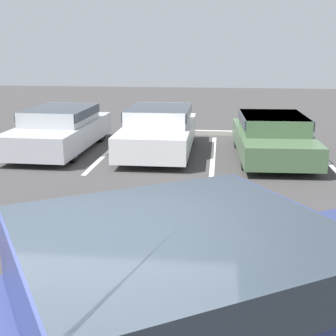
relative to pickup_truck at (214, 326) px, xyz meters
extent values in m
cube|color=white|center=(-6.11, 9.45, -0.89)|extent=(0.12, 4.87, 0.01)
cube|color=white|center=(-3.13, 9.45, -0.89)|extent=(0.12, 4.87, 0.01)
cube|color=white|center=(-0.16, 9.45, -0.89)|extent=(0.12, 4.87, 0.01)
cube|color=white|center=(2.81, 9.45, -0.89)|extent=(0.12, 4.87, 0.01)
cube|color=navy|center=(-0.27, -0.17, 0.56)|extent=(2.88, 2.79, 0.61)
cube|color=#2D3842|center=(-0.27, -0.17, 0.70)|extent=(2.87, 2.82, 0.33)
cylinder|color=black|center=(1.08, 1.70, -0.41)|extent=(0.98, 0.77, 0.95)
cylinder|color=#ADADB2|center=(1.08, 1.70, -0.41)|extent=(0.62, 0.56, 0.52)
cube|color=#B7BABF|center=(-4.54, 9.56, -0.41)|extent=(1.91, 4.54, 0.63)
cube|color=#B7BABF|center=(-4.53, 9.65, 0.11)|extent=(1.65, 2.38, 0.42)
cube|color=#2D3842|center=(-4.53, 9.65, 0.20)|extent=(1.72, 2.33, 0.25)
cylinder|color=black|center=(-3.77, 8.24, -0.59)|extent=(0.22, 0.61, 0.60)
cylinder|color=#ADADB2|center=(-3.77, 8.24, -0.59)|extent=(0.23, 0.34, 0.33)
cylinder|color=black|center=(-5.35, 8.27, -0.59)|extent=(0.22, 0.61, 0.60)
cylinder|color=#ADADB2|center=(-5.35, 8.27, -0.59)|extent=(0.23, 0.34, 0.33)
cylinder|color=black|center=(-3.72, 10.85, -0.59)|extent=(0.22, 0.61, 0.60)
cylinder|color=#ADADB2|center=(-3.72, 10.85, -0.59)|extent=(0.23, 0.34, 0.33)
cylinder|color=black|center=(-5.30, 10.88, -0.59)|extent=(0.22, 0.61, 0.60)
cylinder|color=#ADADB2|center=(-5.30, 10.88, -0.59)|extent=(0.23, 0.34, 0.33)
cube|color=silver|center=(-1.68, 9.54, -0.39)|extent=(1.85, 4.34, 0.64)
cube|color=silver|center=(-1.68, 9.62, 0.15)|extent=(1.62, 2.26, 0.46)
cube|color=#2D3842|center=(-1.68, 9.62, 0.24)|extent=(1.70, 2.22, 0.27)
cylinder|color=black|center=(-0.88, 8.28, -0.56)|extent=(0.21, 0.65, 0.65)
cylinder|color=#ADADB2|center=(-0.88, 8.28, -0.56)|extent=(0.21, 0.36, 0.36)
cylinder|color=black|center=(-2.48, 8.28, -0.56)|extent=(0.21, 0.65, 0.65)
cylinder|color=#ADADB2|center=(-2.48, 8.28, -0.56)|extent=(0.21, 0.36, 0.36)
cylinder|color=black|center=(-0.89, 10.80, -0.56)|extent=(0.21, 0.65, 0.65)
cylinder|color=#ADADB2|center=(-0.89, 10.80, -0.56)|extent=(0.21, 0.36, 0.36)
cylinder|color=black|center=(-2.49, 10.79, -0.56)|extent=(0.21, 0.65, 0.65)
cylinder|color=#ADADB2|center=(-2.49, 10.79, -0.56)|extent=(0.21, 0.36, 0.36)
cube|color=#4C6B47|center=(1.40, 9.26, -0.43)|extent=(2.01, 4.38, 0.55)
cube|color=#4C6B47|center=(1.40, 9.35, 0.06)|extent=(1.70, 2.30, 0.42)
cube|color=#2D3842|center=(1.40, 9.35, 0.14)|extent=(1.77, 2.26, 0.25)
cylinder|color=black|center=(2.23, 8.05, -0.56)|extent=(0.27, 0.66, 0.65)
cylinder|color=#ADADB2|center=(2.23, 8.05, -0.56)|extent=(0.27, 0.37, 0.36)
cylinder|color=black|center=(0.67, 7.98, -0.56)|extent=(0.27, 0.66, 0.65)
cylinder|color=#ADADB2|center=(0.67, 7.98, -0.56)|extent=(0.27, 0.37, 0.36)
cylinder|color=black|center=(2.13, 10.54, -0.56)|extent=(0.27, 0.66, 0.65)
cylinder|color=#ADADB2|center=(2.13, 10.54, -0.56)|extent=(0.27, 0.37, 0.36)
cylinder|color=black|center=(0.57, 10.48, -0.56)|extent=(0.27, 0.66, 0.65)
cylinder|color=#ADADB2|center=(0.57, 10.48, -0.56)|extent=(0.27, 0.37, 0.36)
cube|color=#B7B2A8|center=(-0.21, 12.38, -0.82)|extent=(1.63, 0.20, 0.14)
camera|label=1|loc=(0.00, -3.17, 2.10)|focal=50.00mm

